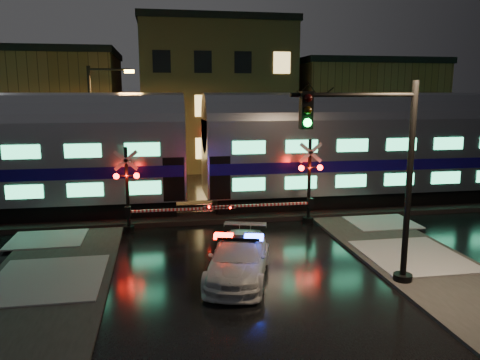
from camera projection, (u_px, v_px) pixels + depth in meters
name	position (u px, v px, depth m)	size (l,w,h in m)	color
ground	(230.00, 244.00, 19.39)	(120.00, 120.00, 0.00)	black
ballast	(215.00, 211.00, 24.21)	(90.00, 4.20, 0.24)	black
sidewalk_left	(23.00, 325.00, 12.47)	(4.00, 20.00, 0.12)	#2D2D2D
sidewalk_right	(463.00, 290.00, 14.66)	(4.00, 20.00, 0.12)	#2D2D2D
building_left	(30.00, 114.00, 37.68)	(14.00, 10.00, 9.00)	#543720
building_mid	(213.00, 98.00, 40.46)	(12.00, 11.00, 11.50)	brown
building_right	(356.00, 114.00, 42.44)	(12.00, 10.00, 8.50)	#543720
train	(194.00, 149.00, 23.43)	(51.00, 3.12, 5.92)	black
police_car	(239.00, 258.00, 15.70)	(3.15, 5.04, 1.52)	silver
crossing_signal_right	(302.00, 190.00, 21.95)	(5.70, 0.65, 4.03)	black
crossing_signal_left	(136.00, 198.00, 20.67)	(5.43, 0.64, 3.84)	black
traffic_light	(379.00, 181.00, 14.48)	(4.22, 0.73, 6.53)	black
streetlight	(96.00, 125.00, 26.25)	(2.55, 0.27, 7.62)	black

